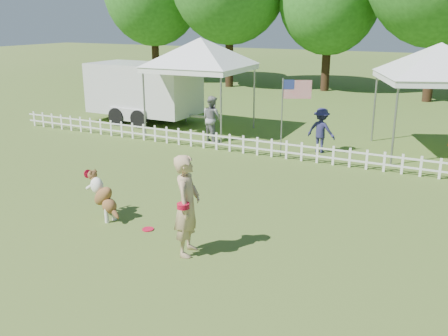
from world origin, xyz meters
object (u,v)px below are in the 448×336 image
object	(u,v)px
canopy_tent_right	(435,101)
spectator_a	(212,119)
handler	(187,205)
flag_pole	(282,118)
canopy_tent_left	(201,87)
cargo_trailer	(144,92)
spectator_b	(321,130)
dog	(104,196)
frisbee_on_turf	(148,229)

from	to	relation	value
canopy_tent_right	spectator_a	xyz separation A→B (m)	(-7.16, -1.79, -0.92)
handler	spectator_a	world-z (taller)	handler
canopy_tent_right	flag_pole	xyz separation A→B (m)	(-4.25, -2.51, -0.49)
handler	canopy_tent_left	xyz separation A→B (m)	(-4.91, 9.19, 0.79)
handler	flag_pole	xyz separation A→B (m)	(-0.94, 7.37, 0.28)
cargo_trailer	spectator_b	size ratio (longest dim) A/B	3.86
handler	dog	xyz separation A→B (m)	(-2.53, 0.61, -0.44)
canopy_tent_right	spectator_b	bearing A→B (deg)	-176.64
dog	spectator_b	distance (m)	8.20
handler	canopy_tent_left	size ratio (longest dim) A/B	0.55
spectator_a	canopy_tent_left	bearing A→B (deg)	-21.57
dog	spectator_a	xyz separation A→B (m)	(-1.32, 7.48, 0.29)
dog	flag_pole	bearing A→B (deg)	93.31
canopy_tent_right	flag_pole	size ratio (longest dim) A/B	1.40
frisbee_on_turf	spectator_b	distance (m)	7.99
frisbee_on_turf	flag_pole	distance (m)	6.95
dog	spectator_b	world-z (taller)	spectator_b
handler	spectator_a	bearing A→B (deg)	10.78
dog	frisbee_on_turf	world-z (taller)	dog
handler	dog	bearing A→B (deg)	61.81
dog	spectator_a	world-z (taller)	spectator_a
spectator_b	canopy_tent_left	bearing A→B (deg)	-1.69
canopy_tent_right	spectator_a	size ratio (longest dim) A/B	2.11
dog	canopy_tent_left	distance (m)	8.99
canopy_tent_left	canopy_tent_right	size ratio (longest dim) A/B	1.01
frisbee_on_turf	cargo_trailer	world-z (taller)	cargo_trailer
canopy_tent_left	cargo_trailer	world-z (taller)	canopy_tent_left
spectator_a	spectator_b	world-z (taller)	spectator_a
cargo_trailer	spectator_a	xyz separation A→B (m)	(4.27, -1.82, -0.43)
dog	frisbee_on_turf	distance (m)	1.32
handler	flag_pole	bearing A→B (deg)	-7.44
canopy_tent_left	canopy_tent_right	xyz separation A→B (m)	(8.22, 0.69, -0.02)
flag_pole	spectator_b	size ratio (longest dim) A/B	1.69
frisbee_on_turf	canopy_tent_left	xyz separation A→B (m)	(-3.59, 8.65, 1.75)
canopy_tent_left	spectator_a	distance (m)	1.79
spectator_a	dog	bearing A→B (deg)	124.47
canopy_tent_left	cargo_trailer	bearing A→B (deg)	164.96
frisbee_on_turf	spectator_a	xyz separation A→B (m)	(-2.53, 7.55, 0.81)
spectator_a	canopy_tent_right	bearing A→B (deg)	-141.47
frisbee_on_turf	spectator_a	distance (m)	8.00
cargo_trailer	canopy_tent_right	bearing A→B (deg)	0.64
canopy_tent_left	flag_pole	xyz separation A→B (m)	(3.98, -1.82, -0.51)
handler	spectator_a	xyz separation A→B (m)	(-3.85, 8.09, -0.15)
dog	canopy_tent_right	xyz separation A→B (m)	(5.84, 9.27, 1.21)
dog	cargo_trailer	world-z (taller)	cargo_trailer
handler	spectator_a	distance (m)	8.96
canopy_tent_right	spectator_b	size ratio (longest dim) A/B	2.36
handler	canopy_tent_left	world-z (taller)	canopy_tent_left
handler	dog	distance (m)	2.64
handler	canopy_tent_left	bearing A→B (deg)	13.45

